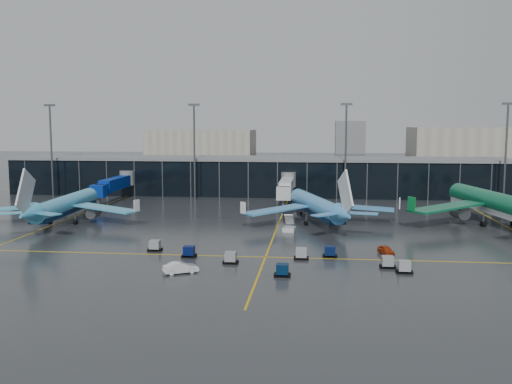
# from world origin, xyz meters

# --- Properties ---
(ground) EXTENTS (600.00, 600.00, 0.00)m
(ground) POSITION_xyz_m (0.00, 0.00, 0.00)
(ground) COLOR #282B2D
(ground) RESTS_ON ground
(terminal_pier) EXTENTS (142.00, 17.00, 10.70)m
(terminal_pier) POSITION_xyz_m (0.00, 62.00, 5.42)
(terminal_pier) COLOR black
(terminal_pier) RESTS_ON ground
(jet_bridges) EXTENTS (94.00, 27.50, 7.20)m
(jet_bridges) POSITION_xyz_m (-35.00, 42.99, 4.55)
(jet_bridges) COLOR #595B60
(jet_bridges) RESTS_ON ground
(flood_masts) EXTENTS (203.00, 0.50, 25.50)m
(flood_masts) POSITION_xyz_m (5.00, 50.00, 13.81)
(flood_masts) COLOR #595B60
(flood_masts) RESTS_ON ground
(distant_hangars) EXTENTS (260.00, 71.00, 22.00)m
(distant_hangars) POSITION_xyz_m (49.94, 270.08, 8.79)
(distant_hangars) COLOR #B2AD99
(distant_hangars) RESTS_ON ground
(taxi_lines) EXTENTS (220.00, 120.00, 0.02)m
(taxi_lines) POSITION_xyz_m (10.00, 10.61, 0.01)
(taxi_lines) COLOR gold
(taxi_lines) RESTS_ON ground
(airliner_arkefly) EXTENTS (35.56, 40.03, 11.82)m
(airliner_arkefly) POSITION_xyz_m (-33.51, 10.96, 5.91)
(airliner_arkefly) COLOR #42ACDA
(airliner_arkefly) RESTS_ON ground
(airliner_klm_near) EXTENTS (43.09, 46.15, 11.68)m
(airliner_klm_near) POSITION_xyz_m (17.55, 15.79, 5.84)
(airliner_klm_near) COLOR #4296DA
(airliner_klm_near) RESTS_ON ground
(airliner_aer_lingus) EXTENTS (47.80, 52.23, 14.01)m
(airliner_aer_lingus) POSITION_xyz_m (53.15, 18.27, 7.01)
(airliner_aer_lingus) COLOR #0B613B
(airliner_aer_lingus) RESTS_ON ground
(baggage_carts) EXTENTS (39.86, 14.73, 1.70)m
(baggage_carts) POSITION_xyz_m (12.69, -18.22, 0.76)
(baggage_carts) COLOR black
(baggage_carts) RESTS_ON ground
(mobile_airstair) EXTENTS (2.52, 3.41, 3.45)m
(mobile_airstair) POSITION_xyz_m (12.57, 6.48, 0.77)
(mobile_airstair) COLOR silver
(mobile_airstair) RESTS_ON ground
(service_van_red) EXTENTS (2.63, 4.20, 1.33)m
(service_van_red) POSITION_xyz_m (28.51, -11.09, 0.67)
(service_van_red) COLOR #A12F0C
(service_van_red) RESTS_ON ground
(service_van_white) EXTENTS (5.02, 3.73, 1.58)m
(service_van_white) POSITION_xyz_m (-0.63, -25.62, 0.79)
(service_van_white) COLOR silver
(service_van_white) RESTS_ON ground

